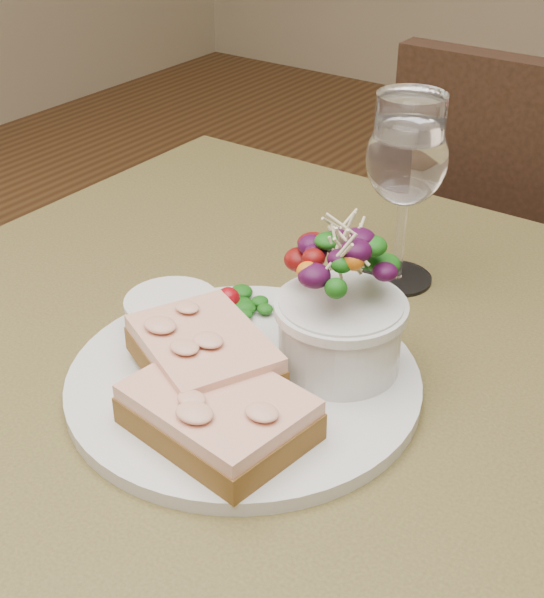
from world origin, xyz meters
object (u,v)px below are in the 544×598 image
Objects in this scene: sandwich_back at (204,354)px; salad_bowl at (341,304)px; cafe_table at (269,454)px; sandwich_front at (218,412)px; dinner_plate at (244,381)px; ramekin at (172,315)px; wine_glass at (406,164)px; chair_far at (537,409)px.

salad_bowl is (0.08, 0.08, 0.03)m from sandwich_back.
sandwich_front is (0.03, -0.10, 0.13)m from cafe_table.
dinner_plate is at bearing -86.95° from cafe_table.
ramekin is (-0.11, 0.08, 0.00)m from sandwich_front.
wine_glass is at bearing 84.02° from cafe_table.
chair_far is at bearing 84.70° from wine_glass.
ramekin is at bearing 177.46° from sandwich_back.
cafe_table is 0.18m from salad_bowl.
dinner_plate is at bearing 119.96° from sandwich_front.
chair_far reaches higher than sandwich_back.
chair_far is 0.85m from dinner_plate.
dinner_plate is 0.04m from sandwich_back.
salad_bowl is (0.14, 0.04, 0.04)m from ramekin.
wine_glass reaches higher than salad_bowl.
cafe_table is 0.89× the size of chair_far.
ramekin is at bearing -115.62° from wine_glass.
salad_bowl reaches higher than sandwich_back.
cafe_table is at bearing 16.92° from ramekin.
chair_far is (0.06, 0.67, -0.36)m from cafe_table.
sandwich_back is at bearing -28.34° from ramekin.
wine_glass is (0.02, 0.19, 0.22)m from cafe_table.
wine_glass reaches higher than sandwich_front.
salad_bowl is (0.06, 0.02, 0.17)m from cafe_table.
sandwich_front reaches higher than cafe_table.
cafe_table is 6.30× the size of salad_bowl.
cafe_table is 5.73× the size of sandwich_front.
wine_glass reaches higher than chair_far.
ramekin is (-0.06, 0.03, -0.00)m from sandwich_back.
salad_bowl is 0.73× the size of wine_glass.
ramekin is 0.26m from wine_glass.
sandwich_front is 0.96× the size of sandwich_back.
dinner_plate is 0.26m from wine_glass.
salad_bowl reaches higher than ramekin.
chair_far is 12.04× the size of ramekin.
ramekin reaches higher than dinner_plate.
sandwich_front is 1.10× the size of salad_bowl.
dinner_plate is 2.06× the size of sandwich_front.
dinner_plate reaches higher than cafe_table.
ramekin is 0.43× the size of wine_glass.
salad_bowl is (0.03, 0.12, 0.04)m from sandwich_front.
wine_glass is at bearing 64.38° from ramekin.
chair_far is at bearing 109.14° from sandwich_back.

